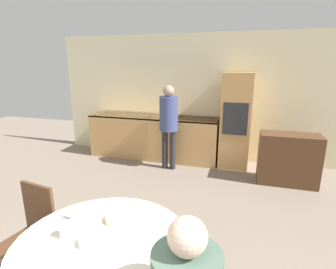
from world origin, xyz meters
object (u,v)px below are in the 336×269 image
bowl_far (89,241)px  oven_unit (235,121)px  dining_table (105,269)px  bowl_near (117,219)px  cup (65,231)px  chair_far_left (33,230)px  sideboard (288,159)px  person_standing (169,119)px

bowl_far → oven_unit: bearing=77.7°
oven_unit → dining_table: bearing=-101.5°
oven_unit → bowl_near: 3.59m
oven_unit → bowl_near: oven_unit is taller
dining_table → cup: 0.41m
bowl_far → cup: bearing=174.7°
cup → bowl_far: (0.22, -0.02, -0.03)m
cup → oven_unit: bearing=74.5°
oven_unit → bowl_far: (-0.83, -3.81, -0.13)m
cup → bowl_near: cup is taller
chair_far_left → dining_table: bearing=-6.0°
dining_table → bowl_near: size_ratio=6.89×
sideboard → cup: bearing=-121.6°
bowl_near → person_standing: bearing=98.1°
cup → person_standing: bearing=92.7°
sideboard → dining_table: 3.59m
oven_unit → sideboard: bearing=-32.5°
sideboard → person_standing: bearing=178.2°
person_standing → bowl_far: person_standing is taller
bowl_near → bowl_far: 0.31m
dining_table → cup: bearing=-173.5°
oven_unit → bowl_near: size_ratio=10.12×
chair_far_left → bowl_far: chair_far_left is taller
oven_unit → bowl_far: size_ratio=12.11×
dining_table → person_standing: person_standing is taller
dining_table → person_standing: size_ratio=0.78×
chair_far_left → cup: bearing=-15.6°
cup → sideboard: bearing=58.4°
sideboard → chair_far_left: chair_far_left is taller
cup → chair_far_left: bearing=155.3°
oven_unit → person_standing: size_ratio=1.14×
chair_far_left → person_standing: person_standing is taller
cup → bowl_far: cup is taller
person_standing → bowl_near: size_ratio=8.87×
bowl_near → bowl_far: bearing=-99.9°
chair_far_left → oven_unit: bearing=74.4°
dining_table → bowl_far: bearing=-143.1°
bowl_far → chair_far_left: bearing=160.2°
cup → bowl_far: 0.22m
sideboard → bowl_far: size_ratio=6.29×
oven_unit → dining_table: oven_unit is taller
oven_unit → chair_far_left: 3.90m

